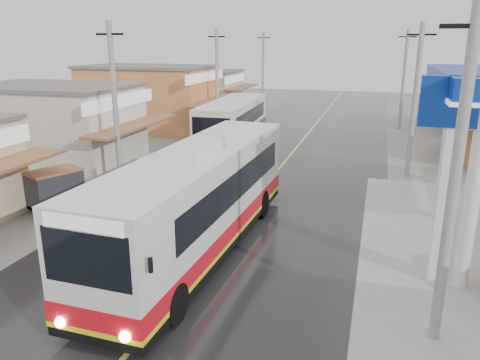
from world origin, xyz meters
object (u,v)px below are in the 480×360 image
(coach_bus, at_px, (199,200))
(second_bus, at_px, (233,123))
(cyclist, at_px, (140,188))
(tricycle_near, at_px, (54,187))

(coach_bus, height_order, second_bus, coach_bus)
(coach_bus, relative_size, cyclist, 6.29)
(second_bus, relative_size, cyclist, 4.95)
(tricycle_near, bearing_deg, cyclist, 57.88)
(cyclist, bearing_deg, coach_bus, -58.38)
(cyclist, bearing_deg, second_bus, 69.85)
(coach_bus, distance_m, tricycle_near, 7.90)
(second_bus, bearing_deg, cyclist, -96.13)
(coach_bus, relative_size, tricycle_near, 4.58)
(coach_bus, xyz_separation_m, tricycle_near, (-7.57, 2.09, -0.85))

